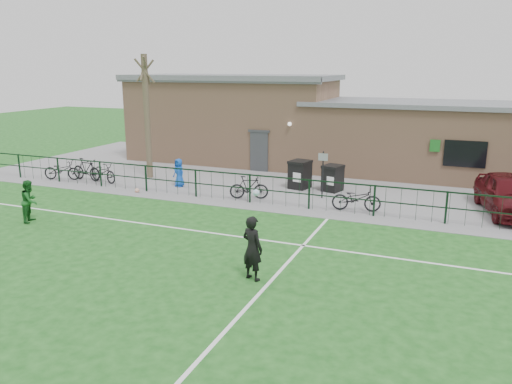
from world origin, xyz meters
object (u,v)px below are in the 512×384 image
at_px(wheelie_bin_right, 333,179).
at_px(bicycle_e, 356,198).
at_px(bicycle_b, 86,169).
at_px(wheelie_bin_left, 300,175).
at_px(bare_tree, 147,118).
at_px(car_maroon, 509,194).
at_px(ball_ground, 137,190).
at_px(outfield_player, 30,201).
at_px(sign_post, 323,175).
at_px(bicycle_c, 103,172).
at_px(bicycle_d, 249,187).
at_px(bicycle_a, 62,170).
at_px(spectator_child, 179,173).

distance_m(wheelie_bin_right, bicycle_e, 3.18).
relative_size(bicycle_b, bicycle_e, 0.97).
bearing_deg(wheelie_bin_left, bare_tree, -163.82).
xyz_separation_m(car_maroon, ball_ground, (-14.90, -2.58, -0.68)).
height_order(wheelie_bin_right, outfield_player, outfield_player).
xyz_separation_m(sign_post, car_maroon, (7.08, 0.44, -0.24)).
xyz_separation_m(sign_post, bicycle_c, (-10.53, -1.02, -0.51)).
distance_m(bare_tree, car_maroon, 16.29).
relative_size(wheelie_bin_right, bicycle_d, 0.67).
height_order(sign_post, bicycle_e, sign_post).
bearing_deg(sign_post, wheelie_bin_right, 85.71).
relative_size(sign_post, outfield_player, 1.32).
bearing_deg(bare_tree, sign_post, -4.47).
distance_m(bicycle_a, bicycle_c, 2.22).
height_order(bare_tree, bicycle_c, bare_tree).
height_order(wheelie_bin_left, bicycle_c, wheelie_bin_left).
distance_m(bicycle_e, ball_ground, 9.56).
relative_size(bare_tree, spectator_child, 4.60).
distance_m(bare_tree, wheelie_bin_right, 9.50).
bearing_deg(outfield_player, ball_ground, -33.87).
relative_size(wheelie_bin_right, bicycle_b, 0.60).
relative_size(bicycle_d, bicycle_e, 0.88).
distance_m(bicycle_d, bicycle_e, 4.52).
bearing_deg(bicycle_c, car_maroon, -69.21).
bearing_deg(spectator_child, outfield_player, -88.49).
relative_size(wheelie_bin_left, ball_ground, 5.74).
distance_m(bare_tree, bicycle_b, 3.88).
height_order(bicycle_c, bicycle_d, bicycle_d).
bearing_deg(wheelie_bin_left, bicycle_c, -154.03).
distance_m(car_maroon, bicycle_b, 18.64).
relative_size(bicycle_c, outfield_player, 1.22).
bearing_deg(outfield_player, bare_tree, -20.60).
relative_size(wheelie_bin_right, sign_post, 0.54).
distance_m(spectator_child, outfield_player, 6.98).
xyz_separation_m(bare_tree, bicycle_e, (10.76, -2.07, -2.49)).
bearing_deg(bicycle_b, wheelie_bin_left, -69.39).
relative_size(bicycle_c, bicycle_e, 1.00).
bearing_deg(bare_tree, bicycle_c, -130.49).
relative_size(bicycle_d, spectator_child, 1.25).
relative_size(bare_tree, ball_ground, 28.90).
bearing_deg(wheelie_bin_right, wheelie_bin_left, -161.25).
distance_m(bare_tree, bicycle_e, 11.23).
xyz_separation_m(sign_post, bicycle_d, (-2.81, -1.28, -0.51)).
bearing_deg(bicycle_e, bicycle_c, 78.23).
bearing_deg(bicycle_a, bicycle_e, -105.62).
relative_size(spectator_child, ball_ground, 6.28).
bearing_deg(bare_tree, bicycle_d, -17.65).
height_order(bicycle_d, outfield_player, outfield_player).
distance_m(bicycle_e, spectator_child, 8.43).
xyz_separation_m(wheelie_bin_right, bicycle_a, (-12.82, -2.77, -0.06)).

